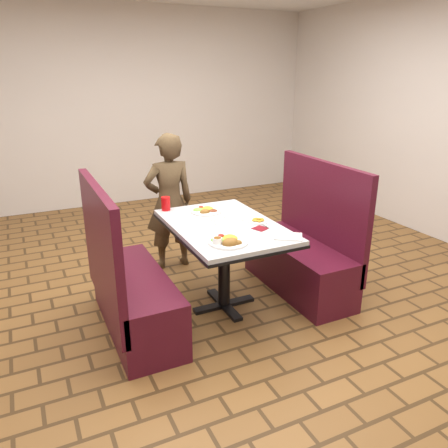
{
  "coord_description": "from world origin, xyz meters",
  "views": [
    {
      "loc": [
        -1.42,
        -2.98,
        1.92
      ],
      "look_at": [
        0.0,
        0.0,
        0.75
      ],
      "focal_mm": 35.0,
      "sensor_mm": 36.0,
      "label": 1
    }
  ],
  "objects_px": {
    "booth_bench_left": "(129,291)",
    "near_dinner_plate": "(228,239)",
    "booth_bench_right": "(303,255)",
    "plantain_plate": "(258,221)",
    "dining_table": "(224,235)",
    "diner_person": "(169,202)",
    "far_dinner_plate": "(206,210)",
    "red_tumbler": "(166,204)"
  },
  "relations": [
    {
      "from": "booth_bench_right",
      "to": "far_dinner_plate",
      "type": "height_order",
      "value": "booth_bench_right"
    },
    {
      "from": "diner_person",
      "to": "far_dinner_plate",
      "type": "height_order",
      "value": "diner_person"
    },
    {
      "from": "dining_table",
      "to": "plantain_plate",
      "type": "bearing_deg",
      "value": -15.03
    },
    {
      "from": "near_dinner_plate",
      "to": "red_tumbler",
      "type": "bearing_deg",
      "value": 98.99
    },
    {
      "from": "near_dinner_plate",
      "to": "booth_bench_right",
      "type": "bearing_deg",
      "value": 22.04
    },
    {
      "from": "booth_bench_left",
      "to": "diner_person",
      "type": "bearing_deg",
      "value": 56.01
    },
    {
      "from": "diner_person",
      "to": "booth_bench_left",
      "type": "bearing_deg",
      "value": 56.83
    },
    {
      "from": "dining_table",
      "to": "far_dinner_plate",
      "type": "bearing_deg",
      "value": 91.73
    },
    {
      "from": "booth_bench_left",
      "to": "near_dinner_plate",
      "type": "xyz_separation_m",
      "value": [
        0.64,
        -0.39,
        0.45
      ]
    },
    {
      "from": "dining_table",
      "to": "red_tumbler",
      "type": "distance_m",
      "value": 0.65
    },
    {
      "from": "booth_bench_right",
      "to": "dining_table",
      "type": "bearing_deg",
      "value": 180.0
    },
    {
      "from": "booth_bench_left",
      "to": "red_tumbler",
      "type": "bearing_deg",
      "value": 48.23
    },
    {
      "from": "diner_person",
      "to": "booth_bench_right",
      "type": "bearing_deg",
      "value": 133.78
    },
    {
      "from": "diner_person",
      "to": "red_tumbler",
      "type": "bearing_deg",
      "value": 69.06
    },
    {
      "from": "near_dinner_plate",
      "to": "plantain_plate",
      "type": "bearing_deg",
      "value": 36.18
    },
    {
      "from": "dining_table",
      "to": "booth_bench_right",
      "type": "distance_m",
      "value": 0.86
    },
    {
      "from": "diner_person",
      "to": "plantain_plate",
      "type": "height_order",
      "value": "diner_person"
    },
    {
      "from": "dining_table",
      "to": "near_dinner_plate",
      "type": "height_order",
      "value": "near_dinner_plate"
    },
    {
      "from": "booth_bench_right",
      "to": "far_dinner_plate",
      "type": "distance_m",
      "value": 0.99
    },
    {
      "from": "far_dinner_plate",
      "to": "red_tumbler",
      "type": "xyz_separation_m",
      "value": [
        -0.29,
        0.21,
        0.04
      ]
    },
    {
      "from": "near_dinner_plate",
      "to": "far_dinner_plate",
      "type": "distance_m",
      "value": 0.75
    },
    {
      "from": "plantain_plate",
      "to": "red_tumbler",
      "type": "distance_m",
      "value": 0.85
    },
    {
      "from": "diner_person",
      "to": "dining_table",
      "type": "bearing_deg",
      "value": 98.14
    },
    {
      "from": "booth_bench_left",
      "to": "diner_person",
      "type": "xyz_separation_m",
      "value": [
        0.67,
        0.99,
        0.35
      ]
    },
    {
      "from": "booth_bench_right",
      "to": "plantain_plate",
      "type": "xyz_separation_m",
      "value": [
        -0.53,
        -0.07,
        0.43
      ]
    },
    {
      "from": "booth_bench_right",
      "to": "plantain_plate",
      "type": "bearing_deg",
      "value": -172.07
    },
    {
      "from": "diner_person",
      "to": "near_dinner_plate",
      "type": "relative_size",
      "value": 4.8
    },
    {
      "from": "far_dinner_plate",
      "to": "dining_table",
      "type": "bearing_deg",
      "value": -88.27
    },
    {
      "from": "booth_bench_left",
      "to": "booth_bench_right",
      "type": "distance_m",
      "value": 1.6
    },
    {
      "from": "booth_bench_right",
      "to": "near_dinner_plate",
      "type": "relative_size",
      "value": 4.23
    },
    {
      "from": "dining_table",
      "to": "diner_person",
      "type": "distance_m",
      "value": 1.0
    },
    {
      "from": "diner_person",
      "to": "far_dinner_plate",
      "type": "bearing_deg",
      "value": 101.1
    },
    {
      "from": "booth_bench_right",
      "to": "diner_person",
      "type": "relative_size",
      "value": 0.88
    },
    {
      "from": "far_dinner_plate",
      "to": "red_tumbler",
      "type": "bearing_deg",
      "value": 144.92
    },
    {
      "from": "near_dinner_plate",
      "to": "red_tumbler",
      "type": "relative_size",
      "value": 2.39
    },
    {
      "from": "near_dinner_plate",
      "to": "diner_person",
      "type": "bearing_deg",
      "value": 88.87
    },
    {
      "from": "far_dinner_plate",
      "to": "near_dinner_plate",
      "type": "bearing_deg",
      "value": -101.14
    },
    {
      "from": "booth_bench_right",
      "to": "diner_person",
      "type": "height_order",
      "value": "diner_person"
    },
    {
      "from": "booth_bench_right",
      "to": "red_tumbler",
      "type": "height_order",
      "value": "booth_bench_right"
    },
    {
      "from": "near_dinner_plate",
      "to": "dining_table",
      "type": "bearing_deg",
      "value": 68.12
    },
    {
      "from": "booth_bench_right",
      "to": "near_dinner_plate",
      "type": "height_order",
      "value": "booth_bench_right"
    },
    {
      "from": "red_tumbler",
      "to": "booth_bench_left",
      "type": "bearing_deg",
      "value": -131.77
    }
  ]
}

